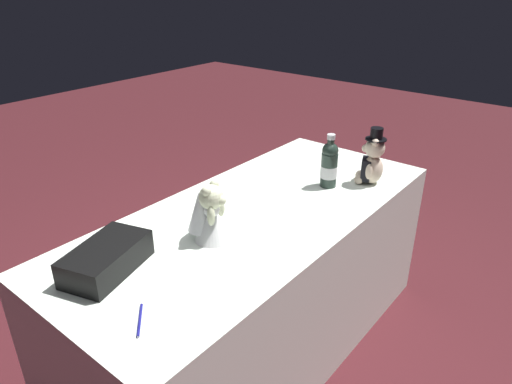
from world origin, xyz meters
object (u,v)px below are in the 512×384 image
at_px(champagne_bottle, 329,164).
at_px(signing_pen, 140,321).
at_px(teddy_bear_bride, 209,214).
at_px(gift_case_black, 107,258).
at_px(teddy_bear_groom, 372,161).

distance_m(champagne_bottle, signing_pen, 1.27).
relative_size(teddy_bear_bride, gift_case_black, 0.68).
bearing_deg(gift_case_black, champagne_bottle, 168.07).
distance_m(teddy_bear_groom, champagne_bottle, 0.23).
bearing_deg(teddy_bear_bride, champagne_bottle, 171.69).
bearing_deg(teddy_bear_groom, champagne_bottle, -41.05).
height_order(champagne_bottle, gift_case_black, champagne_bottle).
xyz_separation_m(teddy_bear_bride, signing_pen, (0.51, 0.18, -0.11)).
bearing_deg(champagne_bottle, teddy_bear_groom, 138.95).
height_order(champagne_bottle, signing_pen, champagne_bottle).
distance_m(teddy_bear_bride, champagne_bottle, 0.76).
bearing_deg(teddy_bear_bride, signing_pen, 19.94).
relative_size(teddy_bear_groom, signing_pen, 2.44).
height_order(teddy_bear_groom, signing_pen, teddy_bear_groom).
xyz_separation_m(teddy_bear_groom, teddy_bear_bride, (0.93, -0.26, -0.01)).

